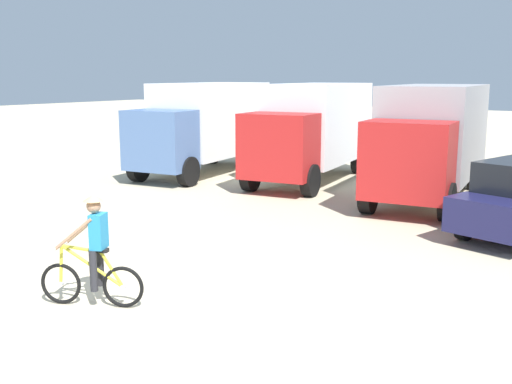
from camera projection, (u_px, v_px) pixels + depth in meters
The scene contains 5 objects.
ground_plane at pixel (119, 289), 10.53m from camera, with size 120.00×120.00×0.00m, color beige.
box_truck_white_box at pixel (204, 123), 22.76m from camera, with size 3.25×7.00×3.35m.
box_truck_avon_van at pixel (312, 127), 21.06m from camera, with size 3.28×7.01×3.35m.
box_truck_grey_hauler at pixel (431, 136), 17.91m from camera, with size 3.21×7.00×3.35m.
cyclist_orange_shirt at pixel (94, 255), 9.62m from camera, with size 1.58×0.85×1.82m.
Camera 1 is at (7.63, -6.91, 3.64)m, focal length 42.76 mm.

